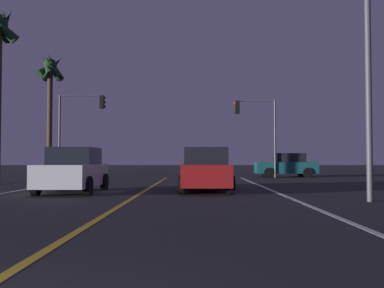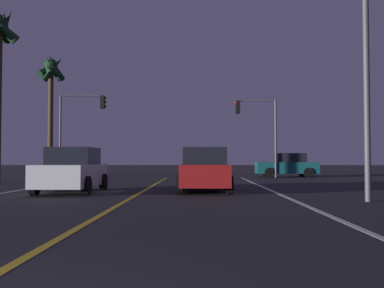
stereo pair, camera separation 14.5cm
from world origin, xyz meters
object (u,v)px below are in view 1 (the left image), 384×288
object	(u,v)px
car_crossing_side	(286,165)
traffic_light_near_right	(255,120)
traffic_light_near_left	(81,116)
car_oncoming	(73,171)
car_lead_same_lane	(206,170)
street_lamp_right_near	(354,38)
palm_tree_left_far	(50,78)

from	to	relation	value
car_crossing_side	traffic_light_near_right	bearing A→B (deg)	22.14
car_crossing_side	traffic_light_near_left	size ratio (longest dim) A/B	0.74
car_oncoming	car_lead_same_lane	xyz separation A→B (m)	(4.97, 0.60, 0.00)
car_oncoming	street_lamp_right_near	bearing A→B (deg)	69.98
traffic_light_near_left	street_lamp_right_near	size ratio (longest dim) A/B	0.75
car_oncoming	traffic_light_near_right	xyz separation A→B (m)	(8.72, 14.38, 3.18)
traffic_light_near_left	car_crossing_side	bearing A→B (deg)	3.75
car_oncoming	car_lead_same_lane	world-z (taller)	same
car_crossing_side	car_oncoming	xyz separation A→B (m)	(-11.06, -15.33, 0.00)
car_crossing_side	palm_tree_left_far	bearing A→B (deg)	1.29
car_crossing_side	car_lead_same_lane	size ratio (longest dim) A/B	1.00
car_crossing_side	car_lead_same_lane	world-z (taller)	same
street_lamp_right_near	car_crossing_side	bearing A→B (deg)	-95.23
car_crossing_side	car_lead_same_lane	xyz separation A→B (m)	(-6.09, -14.74, 0.00)
car_crossing_side	palm_tree_left_far	world-z (taller)	palm_tree_left_far
car_crossing_side	street_lamp_right_near	bearing A→B (deg)	84.77
car_lead_same_lane	traffic_light_near_right	size ratio (longest dim) A/B	0.80
car_oncoming	palm_tree_left_far	xyz separation A→B (m)	(-5.84, 14.95, 6.25)
traffic_light_near_left	palm_tree_left_far	xyz separation A→B (m)	(-2.38, 0.57, 2.79)
car_crossing_side	traffic_light_near_left	world-z (taller)	traffic_light_near_left
car_oncoming	street_lamp_right_near	size ratio (longest dim) A/B	0.56
car_lead_same_lane	street_lamp_right_near	xyz separation A→B (m)	(4.38, -4.00, 4.05)
palm_tree_left_far	traffic_light_near_left	bearing A→B (deg)	-13.51
car_crossing_side	traffic_light_near_right	xyz separation A→B (m)	(-2.34, -0.95, 3.18)
car_lead_same_lane	palm_tree_left_far	world-z (taller)	palm_tree_left_far
car_crossing_side	traffic_light_near_left	distance (m)	14.96
street_lamp_right_near	palm_tree_left_far	xyz separation A→B (m)	(-15.19, 18.36, 2.19)
car_lead_same_lane	palm_tree_left_far	bearing A→B (deg)	36.98
car_lead_same_lane	traffic_light_near_left	bearing A→B (deg)	31.46
car_oncoming	palm_tree_left_far	bearing A→B (deg)	-158.66
traffic_light_near_left	palm_tree_left_far	world-z (taller)	palm_tree_left_far
car_lead_same_lane	traffic_light_near_left	world-z (taller)	traffic_light_near_left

